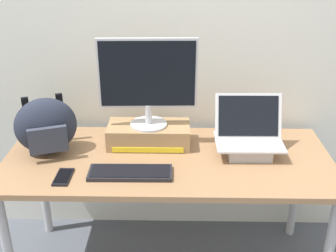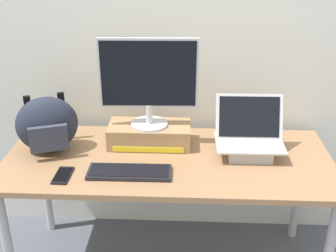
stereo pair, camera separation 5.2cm
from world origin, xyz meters
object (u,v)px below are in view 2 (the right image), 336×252
messenger_backpack (47,125)px  coffee_mug (50,124)px  toner_box_yellow (150,134)px  desktop_monitor (148,80)px  external_keyboard (129,172)px  open_laptop (249,143)px  cell_phone (63,175)px

messenger_backpack → coffee_mug: size_ratio=2.95×
toner_box_yellow → desktop_monitor: bearing=-87.5°
toner_box_yellow → external_keyboard: (-0.07, -0.32, -0.05)m
open_laptop → desktop_monitor: bearing=169.9°
open_laptop → messenger_backpack: size_ratio=0.96×
open_laptop → cell_phone: open_laptop is taller
external_keyboard → messenger_backpack: size_ratio=1.11×
toner_box_yellow → cell_phone: toner_box_yellow is taller
open_laptop → messenger_backpack: 1.06m
coffee_mug → open_laptop: bearing=-11.5°
coffee_mug → cell_phone: bearing=-67.4°
open_laptop → external_keyboard: size_ratio=0.87×
toner_box_yellow → external_keyboard: toner_box_yellow is taller
toner_box_yellow → cell_phone: (-0.39, -0.36, -0.05)m
toner_box_yellow → messenger_backpack: bearing=-169.8°
external_keyboard → messenger_backpack: messenger_backpack is taller
toner_box_yellow → cell_phone: bearing=-137.5°
messenger_backpack → toner_box_yellow: bearing=-9.2°
desktop_monitor → external_keyboard: bearing=-104.4°
toner_box_yellow → external_keyboard: 0.33m
desktop_monitor → coffee_mug: (-0.59, 0.14, -0.32)m
coffee_mug → external_keyboard: bearing=-41.3°
cell_phone → coffee_mug: bearing=113.5°
coffee_mug → toner_box_yellow: bearing=-13.1°
toner_box_yellow → open_laptop: size_ratio=1.27×
cell_phone → desktop_monitor: bearing=43.4°
toner_box_yellow → messenger_backpack: messenger_backpack is taller
coffee_mug → desktop_monitor: bearing=-13.3°
desktop_monitor → messenger_backpack: bearing=-171.7°
toner_box_yellow → external_keyboard: size_ratio=1.10×
toner_box_yellow → desktop_monitor: size_ratio=0.87×
open_laptop → cell_phone: bearing=-164.4°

